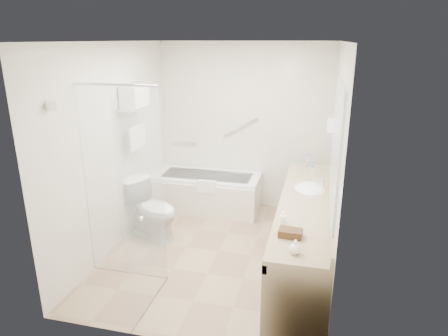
% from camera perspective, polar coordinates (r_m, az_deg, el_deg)
% --- Properties ---
extents(floor, '(3.20, 3.20, 0.00)m').
position_cam_1_polar(floor, '(5.08, -0.82, -11.82)').
color(floor, '#9B815F').
rests_on(floor, ground).
extents(ceiling, '(2.60, 3.20, 0.10)m').
position_cam_1_polar(ceiling, '(4.41, -0.97, 17.64)').
color(ceiling, silver).
rests_on(ceiling, wall_back).
extents(wall_back, '(2.60, 0.10, 2.50)m').
position_cam_1_polar(wall_back, '(6.11, 2.91, 5.90)').
color(wall_back, beige).
rests_on(wall_back, ground).
extents(wall_front, '(2.60, 0.10, 2.50)m').
position_cam_1_polar(wall_front, '(3.16, -8.25, -6.03)').
color(wall_front, beige).
rests_on(wall_front, ground).
extents(wall_left, '(0.10, 3.20, 2.50)m').
position_cam_1_polar(wall_left, '(5.07, -15.28, 2.75)').
color(wall_left, beige).
rests_on(wall_left, ground).
extents(wall_right, '(0.10, 3.20, 2.50)m').
position_cam_1_polar(wall_right, '(4.46, 15.51, 0.68)').
color(wall_right, beige).
rests_on(wall_right, ground).
extents(bathtub, '(1.60, 0.73, 0.59)m').
position_cam_1_polar(bathtub, '(6.16, -2.44, -3.45)').
color(bathtub, white).
rests_on(bathtub, floor).
extents(grab_bar_short, '(0.40, 0.03, 0.03)m').
position_cam_1_polar(grab_bar_short, '(6.38, -5.62, 3.59)').
color(grab_bar_short, silver).
rests_on(grab_bar_short, wall_back).
extents(grab_bar_long, '(0.53, 0.03, 0.33)m').
position_cam_1_polar(grab_bar_long, '(6.08, 2.37, 5.85)').
color(grab_bar_long, silver).
rests_on(grab_bar_long, wall_back).
extents(shower_enclosure, '(0.96, 0.91, 2.11)m').
position_cam_1_polar(shower_enclosure, '(4.04, -12.94, -3.67)').
color(shower_enclosure, silver).
rests_on(shower_enclosure, floor).
extents(towel_shelf, '(0.24, 0.55, 0.81)m').
position_cam_1_polar(towel_shelf, '(5.21, -12.63, 9.03)').
color(towel_shelf, silver).
rests_on(towel_shelf, wall_left).
extents(vanity_counter, '(0.55, 2.70, 0.95)m').
position_cam_1_polar(vanity_counter, '(4.53, 11.40, -7.00)').
color(vanity_counter, tan).
rests_on(vanity_counter, floor).
extents(sink, '(0.40, 0.52, 0.14)m').
position_cam_1_polar(sink, '(4.83, 12.13, -3.13)').
color(sink, white).
rests_on(sink, vanity_counter).
extents(faucet, '(0.03, 0.03, 0.14)m').
position_cam_1_polar(faucet, '(4.79, 13.94, -2.03)').
color(faucet, silver).
rests_on(faucet, vanity_counter).
extents(mirror, '(0.02, 2.00, 1.20)m').
position_cam_1_polar(mirror, '(4.24, 15.74, 3.98)').
color(mirror, '#A4A8B0').
rests_on(mirror, wall_right).
extents(hairdryer_unit, '(0.08, 0.10, 0.18)m').
position_cam_1_polar(hairdryer_unit, '(5.43, 14.95, 5.94)').
color(hairdryer_unit, white).
rests_on(hairdryer_unit, wall_right).
extents(toilet, '(0.89, 0.73, 0.77)m').
position_cam_1_polar(toilet, '(5.36, -10.23, -5.86)').
color(toilet, white).
rests_on(toilet, floor).
extents(amenity_basket, '(0.21, 0.15, 0.07)m').
position_cam_1_polar(amenity_basket, '(3.63, 9.46, -9.14)').
color(amenity_basket, '#4D341B').
rests_on(amenity_basket, vanity_counter).
extents(soap_bottle_a, '(0.08, 0.13, 0.06)m').
position_cam_1_polar(soap_bottle_a, '(3.87, 8.41, -7.44)').
color(soap_bottle_a, white).
rests_on(soap_bottle_a, vanity_counter).
extents(soap_bottle_b, '(0.13, 0.15, 0.10)m').
position_cam_1_polar(soap_bottle_b, '(3.37, 10.12, -11.23)').
color(soap_bottle_b, white).
rests_on(soap_bottle_b, vanity_counter).
extents(water_bottle_left, '(0.06, 0.06, 0.20)m').
position_cam_1_polar(water_bottle_left, '(5.06, 12.37, -0.73)').
color(water_bottle_left, silver).
rests_on(water_bottle_left, vanity_counter).
extents(water_bottle_mid, '(0.06, 0.06, 0.18)m').
position_cam_1_polar(water_bottle_mid, '(5.25, 12.52, -0.15)').
color(water_bottle_mid, silver).
rests_on(water_bottle_mid, vanity_counter).
extents(water_bottle_right, '(0.05, 0.05, 0.18)m').
position_cam_1_polar(water_bottle_right, '(5.60, 11.89, 1.04)').
color(water_bottle_right, silver).
rests_on(water_bottle_right, vanity_counter).
extents(drinking_glass_near, '(0.07, 0.07, 0.08)m').
position_cam_1_polar(drinking_glass_near, '(5.61, 11.68, 0.67)').
color(drinking_glass_near, silver).
rests_on(drinking_glass_near, vanity_counter).
extents(drinking_glass_far, '(0.10, 0.10, 0.09)m').
position_cam_1_polar(drinking_glass_far, '(4.67, 9.64, -2.71)').
color(drinking_glass_far, silver).
rests_on(drinking_glass_far, vanity_counter).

